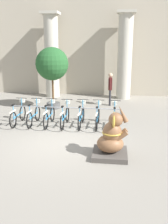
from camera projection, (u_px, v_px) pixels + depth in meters
ground_plane at (63, 142)px, 8.68m from camera, size 60.00×60.00×0.00m
building_facade at (89, 49)px, 16.10m from camera, size 20.00×0.20×6.00m
column_left at (52, 55)px, 15.52m from camera, size 1.08×1.08×5.16m
column_right at (125, 56)px, 14.97m from camera, size 1.08×1.08×5.16m
bike_rack at (66, 110)px, 10.41m from camera, size 4.66×0.05×0.77m
bicycle_0 at (18, 114)px, 10.60m from camera, size 0.48×1.75×1.04m
bicycle_1 at (34, 115)px, 10.55m from camera, size 0.48×1.75×1.04m
bicycle_2 at (49, 115)px, 10.46m from camera, size 0.48×1.75×1.04m
bicycle_3 at (65, 116)px, 10.34m from camera, size 0.48×1.75×1.04m
bicycle_4 at (81, 117)px, 10.30m from camera, size 0.48×1.75×1.04m
bicycle_5 at (98, 117)px, 10.23m from camera, size 0.48×1.75×1.04m
bicycle_6 at (114, 118)px, 10.12m from camera, size 0.48×1.75×1.04m
elephant_statue at (112, 139)px, 7.48m from camera, size 1.05×1.05×1.63m
person_pedestrian at (110, 86)px, 13.59m from camera, size 0.24×0.47×1.79m
potted_tree at (52, 65)px, 12.66m from camera, size 1.67×1.67×3.16m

